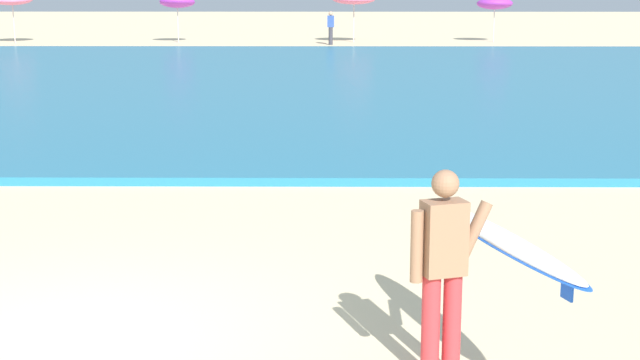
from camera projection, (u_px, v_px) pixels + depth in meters
The scene contains 7 objects.
ground_plane at pixel (78, 337), 8.44m from camera, with size 160.00×160.00×0.00m, color beige.
sea at pixel (253, 82), 28.17m from camera, with size 120.00×28.00×0.14m, color teal.
surfer_with_board at pixel (472, 253), 7.46m from camera, with size 1.30×2.52×1.73m.
beach_umbrella_0 at pixel (12, 0), 45.45m from camera, with size 1.98×2.01×2.42m.
beach_umbrella_1 at pixel (177, 2), 45.89m from camera, with size 1.74×1.79×2.34m.
beach_umbrella_3 at pixel (495, 4), 46.28m from camera, with size 1.78×1.81×2.24m.
beachgoer_near_row_left at pixel (331, 27), 44.43m from camera, with size 0.32×0.20×1.58m.
Camera 1 is at (2.27, -7.92, 3.20)m, focal length 52.32 mm.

